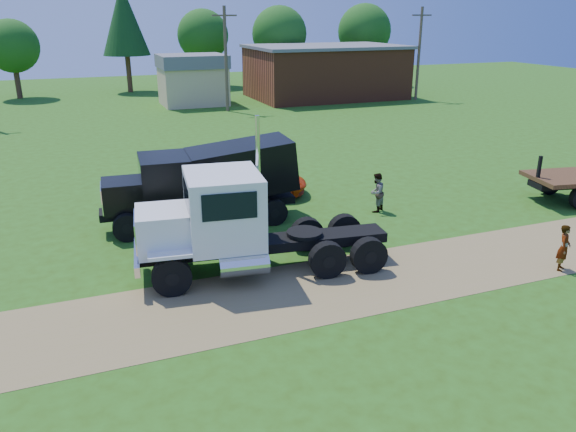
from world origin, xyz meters
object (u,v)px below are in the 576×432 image
object	(u,v)px
black_dump_truck	(207,179)
orange_pickup	(248,180)
white_semi_tractor	(227,224)
spectator_a	(564,248)

from	to	relation	value
black_dump_truck	orange_pickup	world-z (taller)	black_dump_truck
white_semi_tractor	orange_pickup	xyz separation A→B (m)	(3.21, 7.99, -1.00)
white_semi_tractor	black_dump_truck	xyz separation A→B (m)	(0.53, 4.98, 0.13)
white_semi_tractor	spectator_a	distance (m)	11.49
black_dump_truck	spectator_a	distance (m)	13.62
black_dump_truck	spectator_a	size ratio (longest dim) A/B	4.95
white_semi_tractor	black_dump_truck	size ratio (longest dim) A/B	1.08
white_semi_tractor	black_dump_truck	world-z (taller)	white_semi_tractor
orange_pickup	spectator_a	bearing A→B (deg)	-130.89
black_dump_truck	spectator_a	bearing A→B (deg)	-37.45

